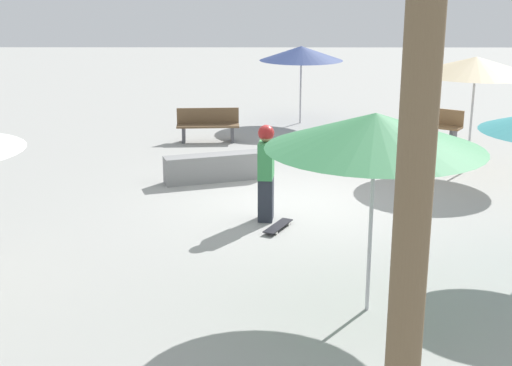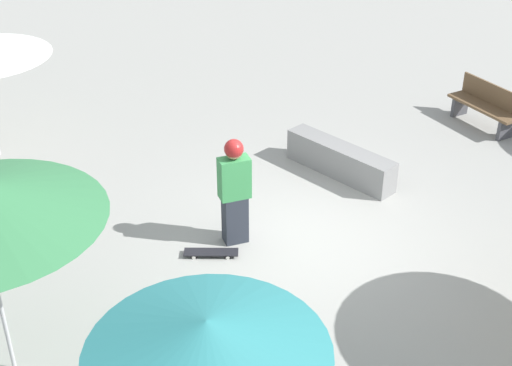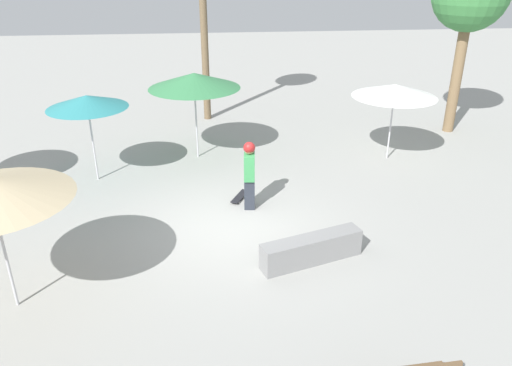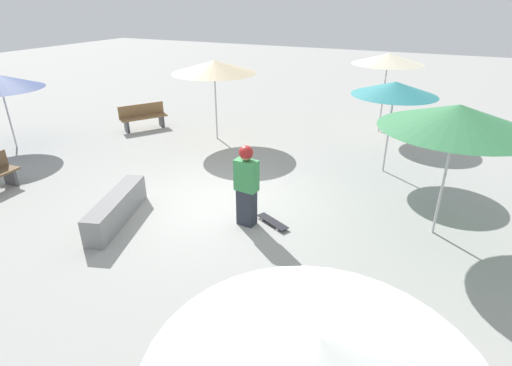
# 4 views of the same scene
# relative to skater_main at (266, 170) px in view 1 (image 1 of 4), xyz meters

# --- Properties ---
(ground_plane) EXTENTS (60.00, 60.00, 0.00)m
(ground_plane) POSITION_rel_skater_main_xyz_m (0.49, 0.92, -0.92)
(ground_plane) COLOR #9E9E99
(skater_main) EXTENTS (0.30, 0.48, 1.71)m
(skater_main) POSITION_rel_skater_main_xyz_m (0.00, 0.00, 0.00)
(skater_main) COLOR #282D38
(skater_main) RESTS_ON ground_plane
(skateboard) EXTENTS (0.54, 0.80, 0.07)m
(skateboard) POSITION_rel_skater_main_xyz_m (0.21, -0.49, -0.86)
(skateboard) COLOR black
(skateboard) RESTS_ON ground_plane
(concrete_ledge) EXTENTS (2.17, 1.06, 0.57)m
(concrete_ledge) POSITION_rel_skater_main_xyz_m (-1.03, 2.50, -0.64)
(concrete_ledge) COLOR gray
(concrete_ledge) RESTS_ON ground_plane
(bench_near) EXTENTS (1.58, 1.23, 0.85)m
(bench_near) POSITION_rel_skater_main_xyz_m (4.31, 6.21, -0.49)
(bench_near) COLOR #47474C
(bench_near) RESTS_ON ground_plane
(bench_far) EXTENTS (1.62, 0.54, 0.85)m
(bench_far) POSITION_rel_skater_main_xyz_m (-1.44, 6.15, -0.49)
(bench_far) COLOR #47474C
(bench_far) RESTS_ON ground_plane
(shade_umbrella_tan) EXTENTS (2.64, 2.64, 2.49)m
(shade_umbrella_tan) POSITION_rel_skater_main_xyz_m (4.47, 3.32, 1.38)
(shade_umbrella_tan) COLOR #B7B7BC
(shade_umbrella_tan) RESTS_ON ground_plane
(shade_umbrella_green) EXTENTS (2.68, 2.68, 2.58)m
(shade_umbrella_green) POSITION_rel_skater_main_xyz_m (1.28, -3.50, 1.43)
(shade_umbrella_green) COLOR #B7B7BC
(shade_umbrella_green) RESTS_ON ground_plane
(shade_umbrella_navy) EXTENTS (2.38, 2.38, 2.21)m
(shade_umbrella_navy) POSITION_rel_skater_main_xyz_m (1.07, 8.54, 1.09)
(shade_umbrella_navy) COLOR #B7B7BC
(shade_umbrella_navy) RESTS_ON ground_plane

